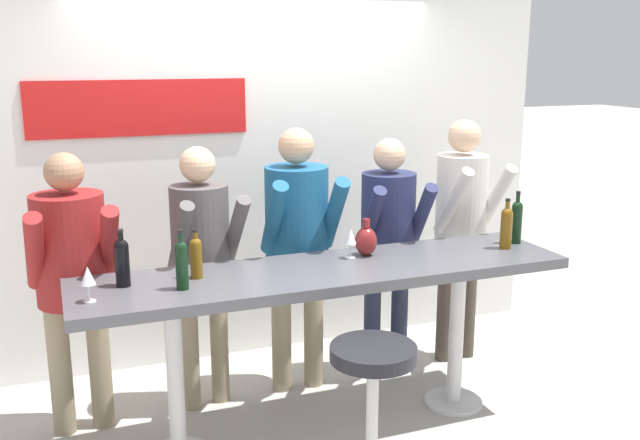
% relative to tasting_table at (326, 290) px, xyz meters
% --- Properties ---
extents(ground_plane, '(40.00, 40.00, 0.00)m').
position_rel_tasting_table_xyz_m(ground_plane, '(-0.00, 0.00, -0.86)').
color(ground_plane, '#B2ADA3').
extents(back_wall, '(4.37, 0.12, 2.64)m').
position_rel_tasting_table_xyz_m(back_wall, '(-0.01, 1.30, 0.47)').
color(back_wall, silver).
rests_on(back_wall, ground_plane).
extents(tasting_table, '(2.77, 0.66, 0.99)m').
position_rel_tasting_table_xyz_m(tasting_table, '(0.00, 0.00, 0.00)').
color(tasting_table, '#4C4C51').
rests_on(tasting_table, ground_plane).
extents(bar_stool, '(0.44, 0.44, 0.78)m').
position_rel_tasting_table_xyz_m(bar_stool, '(-0.01, -0.64, -0.33)').
color(bar_stool, silver).
rests_on(bar_stool, ground_plane).
extents(person_far_left, '(0.49, 0.56, 1.63)m').
position_rel_tasting_table_xyz_m(person_far_left, '(-1.32, 0.51, 0.14)').
color(person_far_left, gray).
rests_on(person_far_left, ground_plane).
extents(person_left, '(0.46, 0.55, 1.62)m').
position_rel_tasting_table_xyz_m(person_left, '(-0.58, 0.55, 0.15)').
color(person_left, gray).
rests_on(person_left, ground_plane).
extents(person_center_left, '(0.49, 0.57, 1.70)m').
position_rel_tasting_table_xyz_m(person_center_left, '(0.03, 0.56, 0.19)').
color(person_center_left, gray).
rests_on(person_center_left, ground_plane).
extents(person_center, '(0.46, 0.55, 1.61)m').
position_rel_tasting_table_xyz_m(person_center, '(0.66, 0.56, 0.14)').
color(person_center, '#23283D').
rests_on(person_center, ground_plane).
extents(person_center_right, '(0.42, 0.53, 1.71)m').
position_rel_tasting_table_xyz_m(person_center_right, '(1.23, 0.59, 0.21)').
color(person_center_right, '#473D33').
rests_on(person_center_right, ground_plane).
extents(wine_bottle_0, '(0.07, 0.07, 0.31)m').
position_rel_tasting_table_xyz_m(wine_bottle_0, '(1.16, -0.02, 0.27)').
color(wine_bottle_0, brown).
rests_on(wine_bottle_0, tasting_table).
extents(wine_bottle_1, '(0.07, 0.07, 0.30)m').
position_rel_tasting_table_xyz_m(wine_bottle_1, '(-1.08, 0.08, 0.27)').
color(wine_bottle_1, black).
rests_on(wine_bottle_1, tasting_table).
extents(wine_bottle_2, '(0.07, 0.07, 0.33)m').
position_rel_tasting_table_xyz_m(wine_bottle_2, '(1.30, 0.06, 0.28)').
color(wine_bottle_2, black).
rests_on(wine_bottle_2, tasting_table).
extents(wine_bottle_3, '(0.06, 0.06, 0.31)m').
position_rel_tasting_table_xyz_m(wine_bottle_3, '(-0.81, -0.08, 0.27)').
color(wine_bottle_3, black).
rests_on(wine_bottle_3, tasting_table).
extents(wine_bottle_4, '(0.06, 0.06, 0.26)m').
position_rel_tasting_table_xyz_m(wine_bottle_4, '(-0.71, 0.08, 0.25)').
color(wine_bottle_4, brown).
rests_on(wine_bottle_4, tasting_table).
extents(wine_glass_0, '(0.07, 0.07, 0.18)m').
position_rel_tasting_table_xyz_m(wine_glass_0, '(0.20, 0.13, 0.25)').
color(wine_glass_0, silver).
rests_on(wine_glass_0, tasting_table).
extents(wine_glass_1, '(0.07, 0.07, 0.18)m').
position_rel_tasting_table_xyz_m(wine_glass_1, '(-1.26, -0.11, 0.25)').
color(wine_glass_1, silver).
rests_on(wine_glass_1, tasting_table).
extents(decorative_vase, '(0.13, 0.13, 0.22)m').
position_rel_tasting_table_xyz_m(decorative_vase, '(0.31, 0.15, 0.22)').
color(decorative_vase, maroon).
rests_on(decorative_vase, tasting_table).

